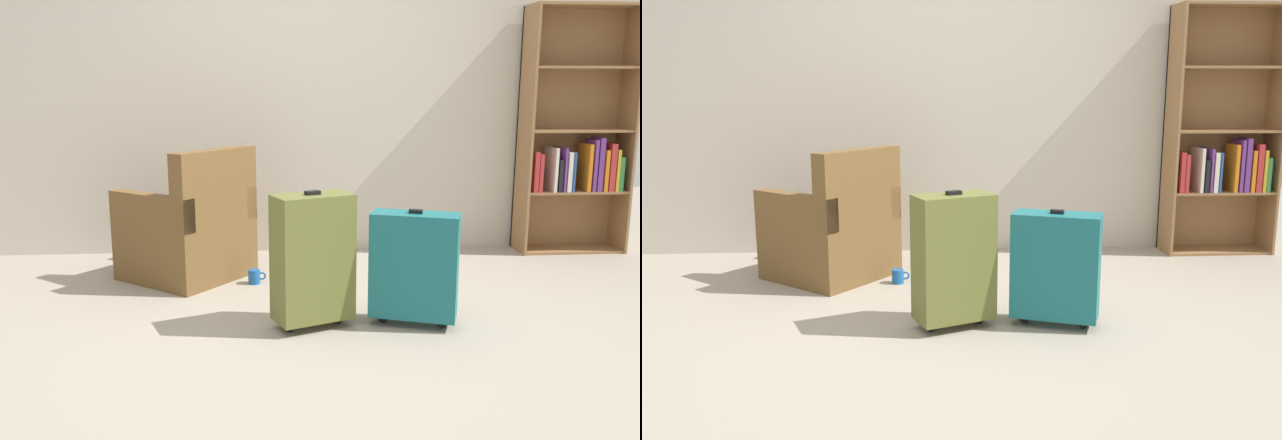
% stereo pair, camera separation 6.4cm
% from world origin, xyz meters
% --- Properties ---
extents(ground_plane, '(9.63, 9.63, 0.00)m').
position_xyz_m(ground_plane, '(0.00, 0.00, 0.00)').
color(ground_plane, '#9E9384').
extents(back_wall, '(5.50, 0.10, 2.60)m').
position_xyz_m(back_wall, '(0.00, 1.84, 1.30)').
color(back_wall, beige).
rests_on(back_wall, ground).
extents(bookshelf, '(0.84, 0.31, 1.91)m').
position_xyz_m(bookshelf, '(2.24, 1.64, 0.88)').
color(bookshelf, olive).
rests_on(bookshelf, ground).
extents(armchair, '(0.98, 0.98, 0.90)m').
position_xyz_m(armchair, '(-0.71, 1.08, 0.32)').
color(armchair, brown).
rests_on(armchair, ground).
extents(mug, '(0.12, 0.08, 0.10)m').
position_xyz_m(mug, '(-0.27, 0.89, 0.05)').
color(mug, '#1959A5').
rests_on(mug, ground).
extents(suitcase_teal, '(0.51, 0.35, 0.65)m').
position_xyz_m(suitcase_teal, '(0.62, 0.04, 0.34)').
color(suitcase_teal, '#19666B').
rests_on(suitcase_teal, ground).
extents(suitcase_olive, '(0.47, 0.36, 0.76)m').
position_xyz_m(suitcase_olive, '(0.06, 0.05, 0.39)').
color(suitcase_olive, brown).
rests_on(suitcase_olive, ground).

